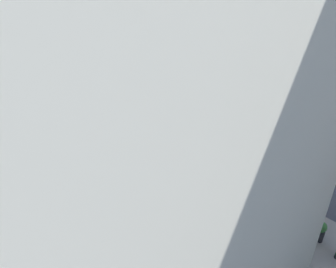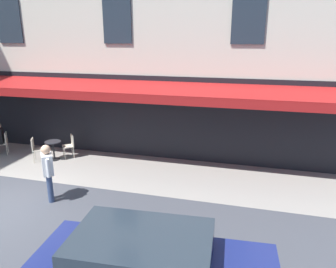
{
  "view_description": "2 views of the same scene",
  "coord_description": "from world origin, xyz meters",
  "px_view_note": "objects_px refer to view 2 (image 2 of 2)",
  "views": [
    {
      "loc": [
        7.67,
        -12.48,
        8.28
      ],
      "look_at": [
        -2.38,
        -3.36,
        1.37
      ],
      "focal_mm": 31.39,
      "sensor_mm": 36.0,
      "label": 1
    },
    {
      "loc": [
        -6.68,
        6.54,
        4.56
      ],
      "look_at": [
        -3.99,
        -3.49,
        1.45
      ],
      "focal_mm": 34.41,
      "sensor_mm": 36.0,
      "label": 2
    }
  ],
  "objects_px": {
    "cafe_chair_cream_corner_right": "(36,148)",
    "parked_car_navy": "(150,267)",
    "walking_pedestrian_in_white": "(48,169)",
    "cafe_table_mid_terrace": "(53,148)",
    "cafe_chair_cream_corner_left": "(70,144)",
    "cafe_chair_cream_facing_street": "(4,141)"
  },
  "relations": [
    {
      "from": "cafe_chair_cream_corner_right",
      "to": "parked_car_navy",
      "type": "bearing_deg",
      "value": 139.64
    },
    {
      "from": "cafe_chair_cream_facing_street",
      "to": "cafe_table_mid_terrace",
      "type": "height_order",
      "value": "cafe_chair_cream_facing_street"
    },
    {
      "from": "cafe_table_mid_terrace",
      "to": "parked_car_navy",
      "type": "height_order",
      "value": "parked_car_navy"
    },
    {
      "from": "cafe_chair_cream_corner_right",
      "to": "parked_car_navy",
      "type": "distance_m",
      "value": 8.32
    },
    {
      "from": "cafe_table_mid_terrace",
      "to": "cafe_chair_cream_corner_right",
      "type": "xyz_separation_m",
      "value": [
        0.55,
        0.31,
        0.06
      ]
    },
    {
      "from": "cafe_chair_cream_corner_right",
      "to": "walking_pedestrian_in_white",
      "type": "distance_m",
      "value": 3.53
    },
    {
      "from": "cafe_chair_cream_corner_left",
      "to": "walking_pedestrian_in_white",
      "type": "height_order",
      "value": "walking_pedestrian_in_white"
    },
    {
      "from": "cafe_chair_cream_facing_street",
      "to": "parked_car_navy",
      "type": "xyz_separation_m",
      "value": [
        -8.09,
        5.74,
        0.16
      ]
    },
    {
      "from": "cafe_table_mid_terrace",
      "to": "parked_car_navy",
      "type": "bearing_deg",
      "value": 135.44
    },
    {
      "from": "cafe_chair_cream_facing_street",
      "to": "cafe_table_mid_terrace",
      "type": "xyz_separation_m",
      "value": [
        -2.3,
        0.04,
        -0.06
      ]
    },
    {
      "from": "cafe_chair_cream_corner_right",
      "to": "walking_pedestrian_in_white",
      "type": "bearing_deg",
      "value": 132.64
    },
    {
      "from": "cafe_table_mid_terrace",
      "to": "cafe_chair_cream_corner_left",
      "type": "relative_size",
      "value": 0.82
    },
    {
      "from": "cafe_chair_cream_corner_right",
      "to": "cafe_chair_cream_corner_left",
      "type": "relative_size",
      "value": 1.0
    },
    {
      "from": "cafe_chair_cream_corner_left",
      "to": "cafe_chair_cream_corner_right",
      "type": "bearing_deg",
      "value": 35.66
    },
    {
      "from": "cafe_chair_cream_corner_left",
      "to": "walking_pedestrian_in_white",
      "type": "distance_m",
      "value": 3.61
    },
    {
      "from": "walking_pedestrian_in_white",
      "to": "parked_car_navy",
      "type": "distance_m",
      "value": 4.86
    },
    {
      "from": "cafe_chair_cream_corner_right",
      "to": "cafe_table_mid_terrace",
      "type": "bearing_deg",
      "value": -150.4
    },
    {
      "from": "cafe_table_mid_terrace",
      "to": "cafe_chair_cream_corner_left",
      "type": "xyz_separation_m",
      "value": [
        -0.47,
        -0.42,
        0.06
      ]
    },
    {
      "from": "cafe_chair_cream_corner_right",
      "to": "parked_car_navy",
      "type": "xyz_separation_m",
      "value": [
        -6.34,
        5.39,
        0.16
      ]
    },
    {
      "from": "walking_pedestrian_in_white",
      "to": "cafe_chair_cream_facing_street",
      "type": "bearing_deg",
      "value": -35.37
    },
    {
      "from": "walking_pedestrian_in_white",
      "to": "cafe_table_mid_terrace",
      "type": "bearing_deg",
      "value": -57.74
    },
    {
      "from": "parked_car_navy",
      "to": "walking_pedestrian_in_white",
      "type": "bearing_deg",
      "value": -35.31
    }
  ]
}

